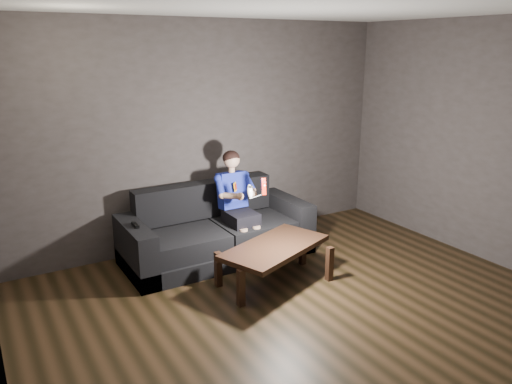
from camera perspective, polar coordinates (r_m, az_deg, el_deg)
floor at (r=4.55m, az=8.71°, el=-15.47°), size 5.00×5.00×0.00m
back_wall at (r=6.08m, az=-5.83°, el=6.50°), size 5.00×0.04×2.70m
ceiling at (r=3.88m, az=10.52°, el=20.78°), size 5.00×5.00×0.02m
sofa at (r=5.83m, az=-4.55°, el=-4.92°), size 2.15×0.93×0.83m
child at (r=5.75m, az=-2.22°, el=-0.46°), size 0.47×0.58×1.16m
wii_remote_red at (r=5.36m, az=0.87°, el=0.65°), size 0.06×0.08×0.19m
nunchuk_white at (r=5.29m, az=-0.70°, el=0.08°), size 0.07×0.10×0.16m
wii_remote_black at (r=5.32m, az=-13.64°, el=-3.68°), size 0.04×0.17×0.03m
coffee_table at (r=5.15m, az=2.16°, el=-6.66°), size 1.30×0.97×0.43m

